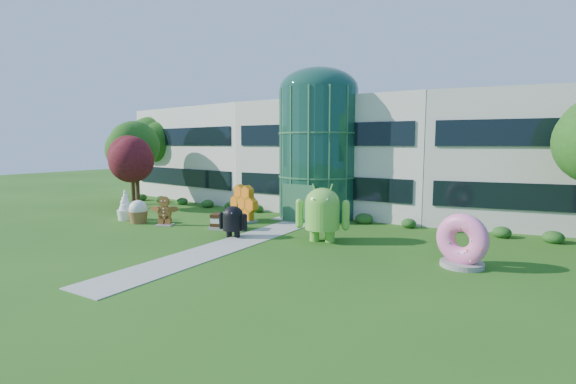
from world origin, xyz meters
The scene contains 14 objects.
ground centered at (0.00, 0.00, 0.00)m, with size 140.00×140.00×0.00m, color #215114.
building centered at (0.00, 18.00, 4.65)m, with size 46.00×15.00×9.30m, color beige, non-canonical shape.
atrium centered at (0.00, 12.00, 4.90)m, with size 6.00×6.00×9.80m, color #194738.
walkway centered at (0.00, 2.00, 0.02)m, with size 2.40×20.00×0.04m, color #9E9E93.
tree_red centered at (-15.50, 7.50, 3.00)m, with size 4.00×4.00×6.00m, color #3F0C14, non-canonical shape.
trees_backdrop centered at (0.00, 13.00, 4.20)m, with size 52.00×8.00×8.40m, color #234E13, non-canonical shape.
android_green centered at (4.04, 4.66, 1.86)m, with size 3.29×2.19×3.73m, color #6DC13E, non-canonical shape.
android_black centered at (-1.09, 2.79, 1.14)m, with size 2.01×1.34×2.28m, color black, non-canonical shape.
donut centered at (11.90, 3.46, 1.27)m, with size 2.45×1.18×2.55m, color #EA59A5, non-canonical shape.
gingerbread centered at (-7.54, 3.26, 1.04)m, with size 2.26×0.87×2.08m, color brown, non-canonical shape.
ice_cream_sandwich centered at (-2.92, 4.52, 0.52)m, with size 2.35×1.17×1.05m, color #32190B, non-canonical shape.
honeycomb centered at (-3.71, 7.34, 1.23)m, with size 3.12×1.11×2.45m, color orange, non-canonical shape.
froyo centered at (-11.71, 3.27, 1.15)m, with size 1.34×1.34×2.31m, color white, non-canonical shape.
cupcake centered at (-9.89, 2.93, 0.84)m, with size 1.40×1.40×1.68m, color white, non-canonical shape.
Camera 1 is at (14.71, -16.92, 5.69)m, focal length 26.00 mm.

